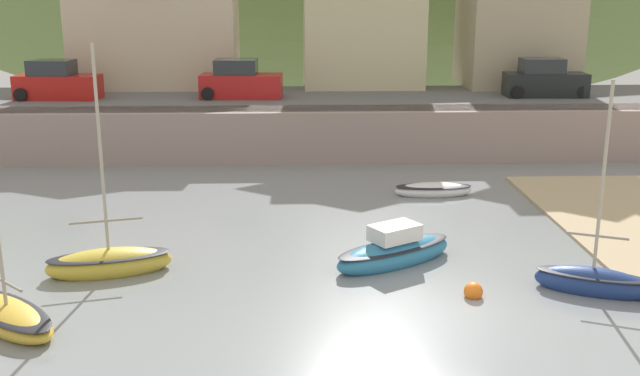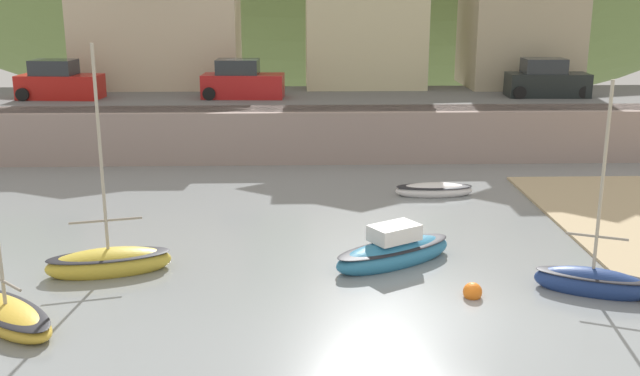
{
  "view_description": "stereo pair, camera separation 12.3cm",
  "coord_description": "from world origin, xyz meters",
  "views": [
    {
      "loc": [
        -3.93,
        -16.98,
        7.82
      ],
      "look_at": [
        -3.14,
        5.47,
        1.72
      ],
      "focal_mm": 41.47,
      "sensor_mm": 36.0,
      "label": 1
    },
    {
      "loc": [
        -3.81,
        -16.98,
        7.82
      ],
      "look_at": [
        -3.14,
        5.47,
        1.72
      ],
      "focal_mm": 41.47,
      "sensor_mm": 36.0,
      "label": 2
    }
  ],
  "objects": [
    {
      "name": "quay_seawall",
      "position": [
        0.0,
        17.5,
        1.36
      ],
      "size": [
        48.0,
        9.4,
        2.4
      ],
      "color": "gray",
      "rests_on": "ground"
    },
    {
      "name": "waterfront_building_left",
      "position": [
        -11.6,
        25.2,
        6.77
      ],
      "size": [
        9.26,
        4.63,
        8.57
      ],
      "color": "beige",
      "rests_on": "ground"
    },
    {
      "name": "rowboat_small_beached",
      "position": [
        -1.04,
        3.32,
        0.35
      ],
      "size": [
        4.1,
        3.18,
        1.38
      ],
      "rotation": [
        0.0,
        0.0,
        0.55
      ],
      "color": "teal",
      "rests_on": "ground"
    },
    {
      "name": "sailboat_tall_mast",
      "position": [
        3.94,
        0.99,
        0.32
      ],
      "size": [
        3.1,
        2.04,
        5.85
      ],
      "rotation": [
        0.0,
        0.0,
        -0.41
      ],
      "color": "navy",
      "rests_on": "ground"
    },
    {
      "name": "sailboat_white_hull",
      "position": [
        -10.86,
        -0.44,
        0.23
      ],
      "size": [
        3.52,
        3.43,
        4.76
      ],
      "rotation": [
        0.0,
        0.0,
        -0.76
      ],
      "color": "gold",
      "rests_on": "ground"
    },
    {
      "name": "sailboat_far_left",
      "position": [
        -9.21,
        2.84,
        0.32
      ],
      "size": [
        3.68,
        2.05,
        6.63
      ],
      "rotation": [
        0.0,
        0.0,
        0.25
      ],
      "color": "gold",
      "rests_on": "ground"
    },
    {
      "name": "dinghy_open_wooden",
      "position": [
        1.47,
        10.65,
        0.2
      ],
      "size": [
        3.06,
        1.17,
        0.63
      ],
      "rotation": [
        0.0,
        0.0,
        0.03
      ],
      "color": "white",
      "rests_on": "ground"
    },
    {
      "name": "parked_car_near_slipway",
      "position": [
        -15.87,
        20.7,
        3.2
      ],
      "size": [
        4.24,
        2.08,
        1.95
      ],
      "rotation": [
        0.0,
        0.0,
        -0.1
      ],
      "color": "#B51A15",
      "rests_on": "ground"
    },
    {
      "name": "parked_car_by_wall",
      "position": [
        -6.66,
        20.7,
        3.2
      ],
      "size": [
        4.19,
        1.94,
        1.95
      ],
      "rotation": [
        0.0,
        0.0,
        -0.06
      ],
      "color": "#B41B1C",
      "rests_on": "ground"
    },
    {
      "name": "parked_car_end_of_row",
      "position": [
        8.97,
        20.7,
        3.2
      ],
      "size": [
        4.16,
        1.84,
        1.95
      ],
      "rotation": [
        0.0,
        0.0,
        -0.04
      ],
      "color": "black",
      "rests_on": "ground"
    },
    {
      "name": "mooring_buoy",
      "position": [
        0.71,
        0.78,
        0.15
      ],
      "size": [
        0.5,
        0.5,
        0.5
      ],
      "color": "orange",
      "rests_on": "ground"
    }
  ]
}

